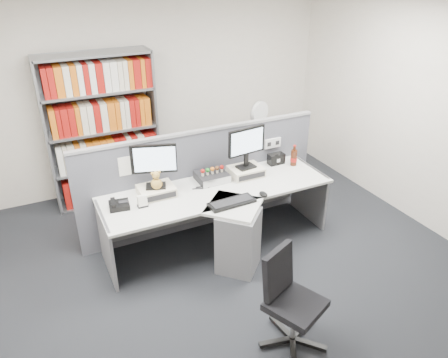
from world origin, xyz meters
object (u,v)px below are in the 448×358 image
keyboard (232,202)px  speaker (276,159)px  desk (226,218)px  filing_cabinet (257,159)px  shelving_unit (103,132)px  desk_phone (119,205)px  monitor_left (154,162)px  desk_fan (259,115)px  desk_calendar (142,202)px  monitor_right (247,144)px  mouse (263,194)px  desktop_pc (212,177)px  office_chair (289,297)px  cola_bottle (294,158)px

keyboard → speaker: bearing=34.2°
desk → filing_cabinet: (1.20, 1.40, -0.11)m
desk → shelving_unit: shelving_unit is taller
keyboard → desk_phone: desk_phone is taller
monitor_left → shelving_unit: size_ratio=0.24×
desk_fan → filing_cabinet: bearing=90.0°
monitor_left → desk_fan: monitor_left is taller
keyboard → desk_calendar: 0.93m
desk → monitor_right: monitor_right is taller
monitor_left → desk_phone: 0.57m
mouse → speaker: speaker is taller
mouse → filing_cabinet: (0.82, 1.54, -0.39)m
speaker → filing_cabinet: (0.27, 0.90, -0.44)m
desk_calendar → filing_cabinet: desk_calendar is taller
speaker → shelving_unit: shelving_unit is taller
desk_calendar → desk: bearing=-13.8°
desktop_pc → filing_cabinet: 1.57m
office_chair → desk: bearing=86.7°
desktop_pc → shelving_unit: bearing=123.3°
monitor_right → filing_cabinet: (0.75, 1.02, -0.76)m
desktop_pc → shelving_unit: 1.70m
cola_bottle → monitor_left: bearing=179.6°
mouse → desk: bearing=159.0°
keyboard → speaker: speaker is taller
desk → shelving_unit: size_ratio=1.30×
office_chair → cola_bottle: bearing=55.5°
desk → desktop_pc: bearing=86.2°
monitor_left → shelving_unit: bearing=99.5°
monitor_right → mouse: monitor_right is taller
mouse → cola_bottle: bearing=35.0°
desktop_pc → desk_calendar: size_ratio=2.70×
monitor_left → desk_phone: (-0.43, -0.09, -0.36)m
monitor_left → desk_calendar: 0.43m
keyboard → office_chair: office_chair is taller
desktop_pc → desk_fan: 1.54m
desktop_pc → desk_phone: 1.13m
speaker → keyboard: bearing=-145.8°
desktop_pc → desk_phone: desktop_pc is taller
monitor_right → mouse: bearing=-97.6°
monitor_left → desk_calendar: size_ratio=3.82×
monitor_left → keyboard: size_ratio=0.96×
mouse → desk_phone: bearing=163.3°
desk_calendar → shelving_unit: shelving_unit is taller
desktop_pc → keyboard: bearing=-93.3°
cola_bottle → desk_fan: bearing=84.9°
desk_phone → office_chair: office_chair is taller
desk_phone → monitor_left: bearing=11.6°
filing_cabinet → desk_calendar: bearing=-150.0°
desk_calendar → cola_bottle: (1.97, 0.16, 0.05)m
speaker → cola_bottle: cola_bottle is taller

